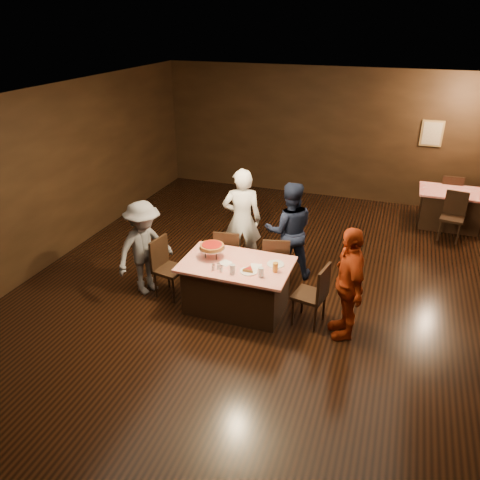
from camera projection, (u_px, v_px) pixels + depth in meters
name	position (u px, v px, depth m)	size (l,w,h in m)	color
room	(272.00, 169.00, 6.35)	(10.00, 10.04, 3.02)	black
main_table	(236.00, 286.00, 6.97)	(1.60, 1.00, 0.77)	red
back_table	(450.00, 209.00, 9.71)	(1.30, 0.90, 0.77)	red
chair_far_left	(229.00, 254.00, 7.69)	(0.42, 0.42, 0.95)	black
chair_far_right	(276.00, 262.00, 7.45)	(0.42, 0.42, 0.95)	black
chair_end_left	(170.00, 268.00, 7.26)	(0.42, 0.42, 0.95)	black
chair_end_right	(310.00, 294.00, 6.60)	(0.42, 0.42, 0.95)	black
chair_back_near	(452.00, 217.00, 9.07)	(0.42, 0.42, 0.95)	black
chair_back_far	(449.00, 195.00, 10.17)	(0.42, 0.42, 0.95)	black
diner_white_jacket	(242.00, 220.00, 7.89)	(0.66, 0.43, 1.80)	white
diner_navy_hoodie	(289.00, 231.00, 7.66)	(0.81, 0.63, 1.67)	black
diner_grey_knit	(144.00, 248.00, 7.25)	(0.99, 0.57, 1.53)	slate
diner_red_shirt	(348.00, 283.00, 6.23)	(0.95, 0.40, 1.62)	#9D2F0E
pizza_stand	(212.00, 247.00, 6.88)	(0.38, 0.38, 0.22)	black
plate_with_slice	(249.00, 270.00, 6.56)	(0.25, 0.25, 0.06)	white
plate_empty	(276.00, 264.00, 6.76)	(0.25, 0.25, 0.01)	white
glass_front_left	(232.00, 269.00, 6.50)	(0.08, 0.08, 0.14)	silver
glass_front_right	(261.00, 272.00, 6.42)	(0.08, 0.08, 0.14)	silver
glass_amber	(275.00, 267.00, 6.55)	(0.08, 0.08, 0.14)	#BF7F26
condiments	(218.00, 267.00, 6.59)	(0.17, 0.10, 0.09)	silver
napkin_center	(256.00, 266.00, 6.71)	(0.16, 0.16, 0.01)	white
napkin_left	(226.00, 263.00, 6.80)	(0.16, 0.16, 0.01)	white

